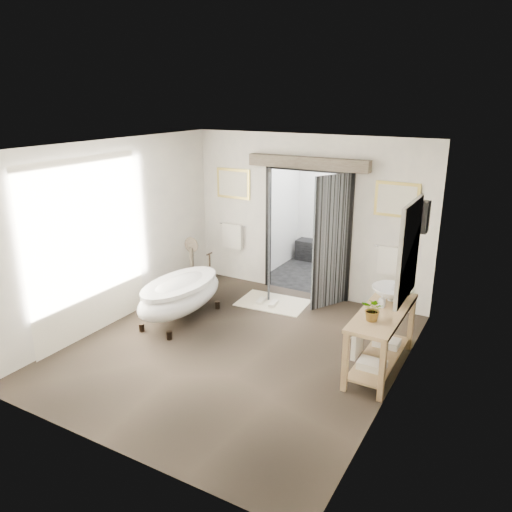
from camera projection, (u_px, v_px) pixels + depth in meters
name	position (u px, v px, depth m)	size (l,w,h in m)	color
ground_plane	(236.00, 348.00, 7.29)	(5.00, 5.00, 0.00)	#493C2E
room_shell	(227.00, 227.00, 6.64)	(4.52, 5.02, 2.91)	silver
shower_room	(336.00, 228.00, 10.32)	(2.22, 2.01, 2.51)	black
back_wall_dressing	(304.00, 213.00, 8.73)	(3.82, 0.76, 2.52)	black
clawfoot_tub	(180.00, 294.00, 8.09)	(0.83, 1.86, 0.91)	black
vanity	(379.00, 334.00, 6.61)	(0.57, 1.60, 0.85)	tan
pedestal_mirror	(192.00, 267.00, 9.40)	(0.30, 0.20, 1.02)	#6F6450
rug	(273.00, 303.00, 8.86)	(1.20, 0.80, 0.01)	beige
slippers	(267.00, 302.00, 8.80)	(0.39, 0.28, 0.05)	beige
basin	(392.00, 294.00, 6.80)	(0.56, 0.56, 0.19)	white
plant	(373.00, 309.00, 6.16)	(0.28, 0.24, 0.31)	gray
soap_bottle_a	(382.00, 301.00, 6.59)	(0.08, 0.08, 0.17)	gray
soap_bottle_b	(393.00, 290.00, 6.99)	(0.12, 0.12, 0.15)	gray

